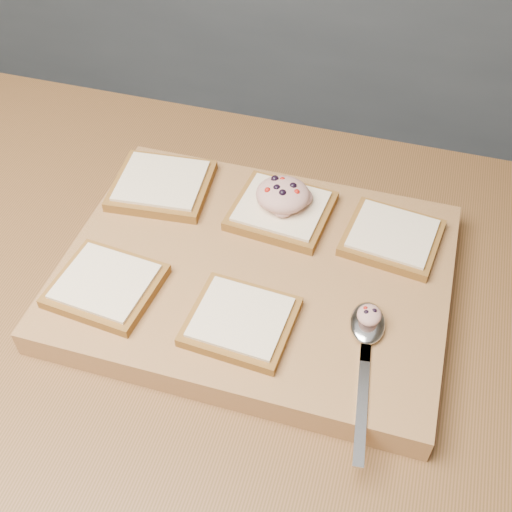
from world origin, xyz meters
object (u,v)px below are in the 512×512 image
(bread_far_center, at_px, (281,210))
(tuna_salad_dollop, at_px, (283,194))
(spoon, at_px, (367,334))
(cutting_board, at_px, (256,275))

(bread_far_center, bearing_deg, tuna_salad_dollop, 82.74)
(tuna_salad_dollop, relative_size, spoon, 0.35)
(cutting_board, bearing_deg, spoon, -24.58)
(cutting_board, xyz_separation_m, bread_far_center, (0.01, 0.09, 0.03))
(bread_far_center, xyz_separation_m, spoon, (0.14, -0.16, -0.00))
(tuna_salad_dollop, xyz_separation_m, spoon, (0.14, -0.16, -0.03))
(cutting_board, bearing_deg, tuna_salad_dollop, 86.00)
(tuna_salad_dollop, bearing_deg, spoon, -49.71)
(tuna_salad_dollop, bearing_deg, cutting_board, -94.00)
(bread_far_center, distance_m, tuna_salad_dollop, 0.02)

